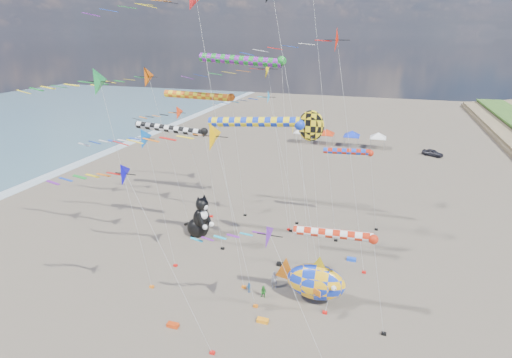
{
  "coord_description": "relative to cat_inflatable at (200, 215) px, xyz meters",
  "views": [
    {
      "loc": [
        9.43,
        -19.23,
        21.18
      ],
      "look_at": [
        -0.57,
        12.0,
        9.26
      ],
      "focal_mm": 28.0,
      "sensor_mm": 36.0,
      "label": 1
    }
  ],
  "objects": [
    {
      "name": "delta_kite_1",
      "position": [
        11.61,
        -14.25,
        5.68
      ],
      "size": [
        9.3,
        1.97,
        9.49
      ],
      "color": "#6221A7",
      "rests_on": "ground"
    },
    {
      "name": "windsock_4",
      "position": [
        15.02,
        7.33,
        6.47
      ],
      "size": [
        6.73,
        0.71,
        9.42
      ],
      "color": "red",
      "rests_on": "ground"
    },
    {
      "name": "child_blue",
      "position": [
        8.5,
        -8.2,
        -2.04
      ],
      "size": [
        0.46,
        0.61,
        0.96
      ],
      "primitive_type": "imported",
      "rotation": [
        0.0,
        0.0,
        1.11
      ],
      "color": "#2362A6",
      "rests_on": "ground"
    },
    {
      "name": "cat_inflatable",
      "position": [
        0.0,
        0.0,
        0.0
      ],
      "size": [
        4.18,
        3.25,
        5.05
      ],
      "primitive_type": null,
      "rotation": [
        0.0,
        0.0,
        -0.42
      ],
      "color": "black",
      "rests_on": "ground"
    },
    {
      "name": "windsock_5",
      "position": [
        8.41,
        -5.24,
        11.84
      ],
      "size": [
        9.4,
        0.85,
        14.84
      ],
      "color": "#1335C5",
      "rests_on": "ground"
    },
    {
      "name": "windsock_0",
      "position": [
        3.99,
        4.03,
        16.11
      ],
      "size": [
        10.45,
        0.96,
        19.17
      ],
      "color": "#188427",
      "rests_on": "ground"
    },
    {
      "name": "windsock_2",
      "position": [
        -1.25,
        -2.07,
        9.9
      ],
      "size": [
        8.97,
        0.74,
        12.86
      ],
      "color": "black",
      "rests_on": "ground"
    },
    {
      "name": "fish_inflatable",
      "position": [
        14.17,
        -8.04,
        -0.39
      ],
      "size": [
        6.49,
        3.01,
        4.59
      ],
      "color": "#1435C8",
      "rests_on": "ground"
    },
    {
      "name": "delta_kite_8",
      "position": [
        5.57,
        4.29,
        15.04
      ],
      "size": [
        11.98,
        2.44,
        19.08
      ],
      "color": "yellow",
      "rests_on": "ground"
    },
    {
      "name": "delta_kite_6",
      "position": [
        -2.72,
        -6.49,
        9.75
      ],
      "size": [
        9.23,
        2.04,
        13.63
      ],
      "color": "blue",
      "rests_on": "ground"
    },
    {
      "name": "delta_kite_10",
      "position": [
        4.82,
        6.15,
        11.82
      ],
      "size": [
        9.96,
        1.7,
        15.61
      ],
      "color": "#1A95DE",
      "rests_on": "ground"
    },
    {
      "name": "delta_kite_7",
      "position": [
        5.31,
        -9.97,
        11.23
      ],
      "size": [
        12.02,
        2.4,
        15.24
      ],
      "color": "#FCAF03",
      "rests_on": "ground"
    },
    {
      "name": "kite_bag_0",
      "position": [
        16.55,
        -0.24,
        -2.37
      ],
      "size": [
        0.9,
        0.44,
        0.3
      ],
      "primitive_type": "cube",
      "color": "blue",
      "rests_on": "ground"
    },
    {
      "name": "kite_bag_3",
      "position": [
        4.33,
        -14.15,
        -2.37
      ],
      "size": [
        0.9,
        0.44,
        0.3
      ],
      "primitive_type": "cube",
      "color": "red",
      "rests_on": "ground"
    },
    {
      "name": "tent_row",
      "position": [
        10.1,
        43.26,
        0.62
      ],
      "size": [
        19.2,
        4.2,
        3.8
      ],
      "color": "white",
      "rests_on": "ground"
    },
    {
      "name": "parked_car",
      "position": [
        27.51,
        41.26,
        -1.89
      ],
      "size": [
        3.98,
        3.05,
        1.27
      ],
      "primitive_type": "imported",
      "rotation": [
        0.0,
        0.0,
        1.09
      ],
      "color": "#26262D",
      "rests_on": "ground"
    },
    {
      "name": "delta_kite_9",
      "position": [
        -4.05,
        4.79,
        9.82
      ],
      "size": [
        8.34,
        1.76,
        13.61
      ],
      "color": "#F63911",
      "rests_on": "ground"
    },
    {
      "name": "delta_kite_11",
      "position": [
        3.09,
        -15.78,
        10.05
      ],
      "size": [
        9.99,
        1.64,
        13.81
      ],
      "color": "#0F08CC",
      "rests_on": "ground"
    },
    {
      "name": "delta_kite_5",
      "position": [
        -3.85,
        -10.23,
        14.9
      ],
      "size": [
        11.53,
        2.42,
        18.92
      ],
      "color": "green",
      "rests_on": "ground"
    },
    {
      "name": "child_green",
      "position": [
        9.94,
        -8.61,
        -1.95
      ],
      "size": [
        0.61,
        0.5,
        1.16
      ],
      "primitive_type": "imported",
      "rotation": [
        0.0,
        0.0,
        -0.12
      ],
      "color": "#1D7021",
      "rests_on": "ground"
    },
    {
      "name": "delta_kite_3",
      "position": [
        13.73,
        -2.11,
        17.99
      ],
      "size": [
        11.17,
        2.24,
        21.95
      ],
      "color": "red",
      "rests_on": "ground"
    },
    {
      "name": "windsock_1",
      "position": [
        -2.1,
        6.37,
        11.93
      ],
      "size": [
        9.87,
        0.87,
        14.94
      ],
      "color": "#E05B12",
      "rests_on": "ground"
    },
    {
      "name": "kite_bag_2",
      "position": [
        10.76,
        -11.55,
        -2.37
      ],
      "size": [
        0.9,
        0.44,
        0.3
      ],
      "primitive_type": "cube",
      "color": "orange",
      "rests_on": "ground"
    },
    {
      "name": "angelfish_kite",
      "position": [
        12.19,
        -3.26,
        11.33
      ],
      "size": [
        3.74,
        3.02,
        15.28
      ],
      "color": "yellow",
      "rests_on": "ground"
    },
    {
      "name": "delta_kite_12",
      "position": [
        -5.14,
        -0.42,
        14.39
      ],
      "size": [
        10.77,
        2.32,
        18.35
      ],
      "color": "#D55109",
      "rests_on": "ground"
    },
    {
      "name": "windsock_3",
      "position": [
        15.87,
        -10.12,
        5.23
      ],
      "size": [
        7.28,
        0.7,
        8.16
      ],
      "color": "red",
      "rests_on": "ground"
    },
    {
      "name": "person_adult",
      "position": [
        10.43,
        -6.96,
        -1.7
      ],
      "size": [
        0.63,
        0.45,
        1.65
      ],
      "primitive_type": "imported",
      "rotation": [
        0.0,
        0.0,
        0.09
      ],
      "color": "gray",
      "rests_on": "ground"
    },
    {
      "name": "kite_bag_1",
      "position": [
        10.15,
        -3.24,
        -2.37
      ],
      "size": [
        0.9,
        0.44,
        0.3
      ],
      "primitive_type": "cube",
      "color": "black",
      "rests_on": "ground"
    }
  ]
}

